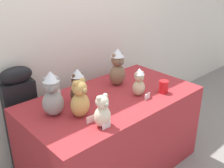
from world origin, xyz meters
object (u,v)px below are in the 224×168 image
Objects in this scene: display_table at (112,133)px; party_cup_red at (164,87)px; instrument_case at (22,119)px; teddy_bear_ash at (52,94)px; teddy_bear_cream at (102,112)px; teddy_bear_cocoa at (78,87)px; teddy_bear_sand at (139,82)px; teddy_bear_snow at (54,88)px; teddy_bear_mocha at (118,67)px; teddy_bear_honey at (80,99)px.

party_cup_red reaches higher than display_table.
teddy_bear_ash is (0.06, -0.48, 0.40)m from instrument_case.
teddy_bear_ash reaches higher than instrument_case.
teddy_bear_cocoa is (0.08, 0.38, 0.03)m from teddy_bear_cream.
teddy_bear_ash is at bearing 114.30° from teddy_bear_cream.
party_cup_red is at bearing -33.61° from instrument_case.
teddy_bear_cream is at bearing -149.65° from teddy_bear_sand.
party_cup_red is (0.97, -0.79, 0.28)m from instrument_case.
party_cup_red is at bearing 3.39° from teddy_bear_cream.
display_table is at bearing 38.76° from teddy_bear_cream.
teddy_bear_cream is 0.54m from teddy_bear_snow.
teddy_bear_mocha is (0.21, 0.16, 0.54)m from display_table.
instrument_case is at bearing 152.66° from teddy_bear_sand.
teddy_bear_mocha reaches higher than teddy_bear_honey.
teddy_bear_honey reaches higher than party_cup_red.
teddy_bear_ash is at bearing 161.18° from party_cup_red.
teddy_bear_ash reaches higher than teddy_bear_sand.
instrument_case is at bearing 136.49° from display_table.
teddy_bear_ash is at bearing 172.07° from display_table.
party_cup_red is (0.77, -0.16, -0.08)m from teddy_bear_honey.
teddy_bear_cream is 2.20× the size of party_cup_red.
teddy_bear_cream is 0.57m from teddy_bear_sand.
teddy_bear_cream is 0.39m from teddy_bear_cocoa.
teddy_bear_ash is 1.37× the size of teddy_bear_snow.
teddy_bear_honey is at bearing -154.16° from teddy_bear_mocha.
teddy_bear_cream is 0.82× the size of teddy_bear_cocoa.
teddy_bear_sand is at bearing -24.35° from teddy_bear_cocoa.
teddy_bear_sand is 0.52m from teddy_bear_cocoa.
teddy_bear_cream is (0.22, -0.84, 0.34)m from instrument_case.
teddy_bear_cocoa is at bearing 78.04° from teddy_bear_cream.
display_table is 6.01× the size of teddy_bear_snow.
teddy_bear_cream reaches higher than party_cup_red.
teddy_bear_cocoa is (0.24, 0.02, -0.03)m from teddy_bear_ash.
teddy_bear_cream is 0.22m from teddy_bear_honey.
teddy_bear_snow is 2.31× the size of party_cup_red.
party_cup_red is (0.67, -0.33, -0.09)m from teddy_bear_cocoa.
teddy_bear_cocoa is at bearing 35.08° from teddy_bear_ash.
party_cup_red is at bearing -25.41° from teddy_bear_cocoa.
teddy_bear_cream reaches higher than display_table.
display_table is 4.36× the size of teddy_bear_mocha.
teddy_bear_sand is 0.24m from party_cup_red.
party_cup_red is at bearing -31.33° from display_table.
party_cup_red is at bearing 10.90° from teddy_bear_ash.
teddy_bear_sand is 0.83× the size of teddy_bear_cocoa.
teddy_bear_snow reaches higher than party_cup_red.
instrument_case is at bearing 98.89° from teddy_bear_honey.
teddy_bear_sand is at bearing -33.62° from display_table.
teddy_bear_cream is (-0.35, -0.29, 0.48)m from display_table.
teddy_bear_ash reaches higher than teddy_bear_honey.
display_table is 0.60m from teddy_bear_mocha.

